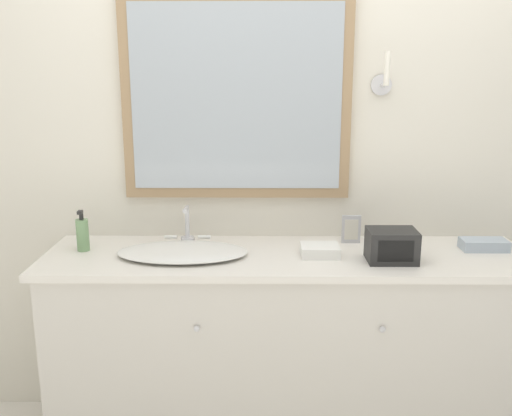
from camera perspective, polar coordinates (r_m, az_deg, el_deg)
name	(u,v)px	position (r m, az deg, el deg)	size (l,w,h in m)	color
wall_back	(284,149)	(2.61, 2.81, 5.88)	(8.00, 0.18, 2.55)	silver
vanity_counter	(286,349)	(2.59, 3.00, -13.86)	(2.05, 0.54, 0.88)	beige
sink_basin	(183,251)	(2.41, -7.34, -4.29)	(0.54, 0.36, 0.18)	white
soap_bottle	(83,234)	(2.55, -16.95, -2.51)	(0.05, 0.05, 0.18)	#709966
appliance_box	(392,246)	(2.37, 13.42, -3.68)	(0.20, 0.15, 0.13)	black
picture_frame	(351,229)	(2.58, 9.50, -2.11)	(0.08, 0.01, 0.13)	#B2B2B7
hand_towel_near_sink	(320,250)	(2.40, 6.40, -4.23)	(0.16, 0.13, 0.04)	white
hand_towel_far_corner	(484,245)	(2.65, 21.83, -3.42)	(0.19, 0.10, 0.05)	#A8B7C6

